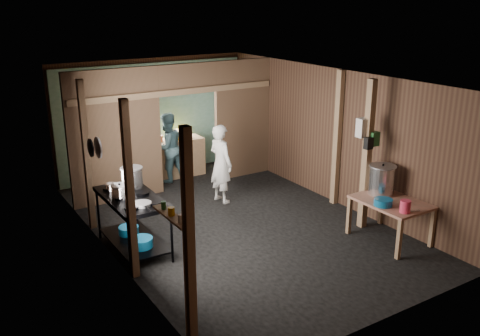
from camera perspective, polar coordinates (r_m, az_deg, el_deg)
floor at (r=9.42m, az=-0.65°, el=-6.05°), size 4.50×7.00×0.00m
ceiling at (r=8.68m, az=-0.71°, el=9.80°), size 4.50×7.00×0.00m
wall_back at (r=11.99m, az=-9.51°, el=5.56°), size 4.50×0.00×2.60m
wall_front at (r=6.43m, az=15.98°, el=-6.04°), size 4.50×0.00×2.60m
wall_left at (r=8.07m, az=-14.42°, el=-0.92°), size 0.00×7.00×2.60m
wall_right at (r=10.28m, az=10.09°, el=3.43°), size 0.00×7.00×2.60m
partition_left at (r=10.36m, az=-13.43°, el=3.33°), size 1.85×0.10×2.60m
partition_right at (r=11.58m, az=0.26°, el=5.36°), size 1.35×0.10×2.60m
partition_header at (r=10.75m, az=-5.79°, el=9.70°), size 1.30×0.10×0.60m
turquoise_panel at (r=11.95m, az=-9.39°, el=5.27°), size 4.40×0.06×2.50m
back_counter at (r=11.84m, az=-6.92°, el=1.14°), size 1.20×0.50×0.85m
wall_clock at (r=11.89m, az=-8.35°, el=8.45°), size 0.20×0.03×0.20m
post_left_a at (r=5.85m, az=-5.59°, el=-7.88°), size 0.10×0.12×2.60m
post_left_b at (r=7.38m, az=-11.93°, el=-2.55°), size 0.10×0.12×2.60m
post_left_c at (r=9.19m, az=-16.37°, el=1.23°), size 0.10×0.12×2.60m
post_right at (r=10.09m, az=10.55°, el=3.13°), size 0.10×0.12×2.60m
post_free at (r=9.11m, az=13.66°, el=1.31°), size 0.12×0.12×2.60m
cross_beam at (r=10.64m, az=-6.84°, el=8.22°), size 4.40×0.12×0.12m
pan_lid_big at (r=8.35m, az=-15.21°, el=2.16°), size 0.03×0.34×0.34m
pan_lid_small at (r=8.75m, az=-15.95°, el=2.13°), size 0.03×0.30×0.30m
wall_shelf at (r=6.23m, az=-7.46°, el=-5.25°), size 0.14×0.80×0.03m
jar_white at (r=5.99m, az=-6.47°, el=-5.49°), size 0.07×0.07×0.10m
jar_yellow at (r=6.20m, az=-7.49°, el=-4.70°), size 0.08×0.08×0.10m
jar_green at (r=6.39m, az=-8.32°, el=-4.04°), size 0.06×0.06×0.10m
bag_white at (r=9.01m, az=13.30°, el=4.31°), size 0.22×0.15×0.32m
bag_green at (r=9.04m, az=14.38°, el=3.10°), size 0.16×0.12×0.24m
bag_black at (r=8.94m, az=13.83°, el=2.64°), size 0.14×0.10×0.20m
gas_range at (r=8.47m, az=-11.56°, el=-5.92°), size 0.80×1.55×0.91m
prep_table at (r=9.02m, az=15.99°, el=-5.52°), size 0.86×1.18×0.70m
stove_pot_large at (r=8.64m, az=-11.68°, el=-1.06°), size 0.45×0.45×0.36m
stove_pot_med at (r=8.23m, az=-12.96°, el=-2.57°), size 0.31×0.31×0.23m
stove_saucepan at (r=8.61m, az=-13.85°, el=-2.02°), size 0.22×0.22×0.11m
frying_pan at (r=7.90m, az=-10.62°, el=-3.87°), size 0.29×0.50×0.07m
blue_tub_front at (r=8.30m, az=-10.70°, el=-7.97°), size 0.36×0.36×0.15m
blue_tub_back at (r=8.77m, az=-12.04°, el=-6.65°), size 0.32×0.32×0.13m
stock_pot at (r=9.08m, az=15.20°, el=-1.30°), size 0.52×0.52×0.52m
wash_basin at (r=8.64m, az=15.34°, el=-3.62°), size 0.31×0.31×0.11m
pink_bucket at (r=8.45m, az=17.56°, el=-4.02°), size 0.18×0.18×0.20m
knife at (r=8.55m, az=18.12°, el=-4.48°), size 0.29×0.15×0.01m
yellow_tub at (r=11.76m, az=-6.40°, el=3.68°), size 0.35×0.35×0.19m
red_cup at (r=11.56m, az=-8.70°, el=3.19°), size 0.12×0.12×0.14m
cook at (r=10.17m, az=-2.10°, el=0.48°), size 0.46×0.62×1.55m
worker_back at (r=11.42m, az=-7.91°, el=2.21°), size 0.85×0.73×1.52m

